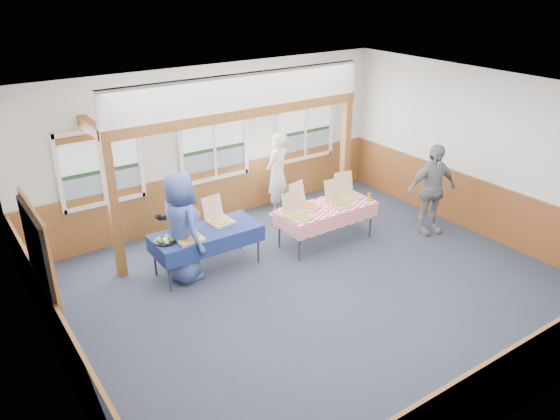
# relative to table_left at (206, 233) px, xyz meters

# --- Properties ---
(floor) EXTENTS (8.00, 8.00, 0.00)m
(floor) POSITION_rel_table_left_xyz_m (1.17, -1.64, -0.70)
(floor) COLOR #262E3E
(floor) RESTS_ON ground
(ceiling) EXTENTS (8.00, 8.00, 0.00)m
(ceiling) POSITION_rel_table_left_xyz_m (1.17, -1.64, 2.50)
(ceiling) COLOR white
(ceiling) RESTS_ON wall_back
(wall_back) EXTENTS (8.00, 0.00, 8.00)m
(wall_back) POSITION_rel_table_left_xyz_m (1.17, 1.86, 0.90)
(wall_back) COLOR silver
(wall_back) RESTS_ON floor
(wall_front) EXTENTS (8.00, 0.00, 8.00)m
(wall_front) POSITION_rel_table_left_xyz_m (1.17, -5.14, 0.90)
(wall_front) COLOR silver
(wall_front) RESTS_ON floor
(wall_left) EXTENTS (0.00, 8.00, 8.00)m
(wall_left) POSITION_rel_table_left_xyz_m (-2.83, -1.64, 0.90)
(wall_left) COLOR silver
(wall_left) RESTS_ON floor
(wall_right) EXTENTS (0.00, 8.00, 8.00)m
(wall_right) POSITION_rel_table_left_xyz_m (5.17, -1.64, 0.90)
(wall_right) COLOR silver
(wall_right) RESTS_ON floor
(wainscot_back) EXTENTS (7.98, 0.05, 1.10)m
(wainscot_back) POSITION_rel_table_left_xyz_m (1.17, 1.84, -0.15)
(wainscot_back) COLOR brown
(wainscot_back) RESTS_ON floor
(wainscot_front) EXTENTS (7.98, 0.05, 1.10)m
(wainscot_front) POSITION_rel_table_left_xyz_m (1.17, -5.11, -0.15)
(wainscot_front) COLOR brown
(wainscot_front) RESTS_ON floor
(wainscot_left) EXTENTS (0.05, 6.98, 1.10)m
(wainscot_left) POSITION_rel_table_left_xyz_m (-2.80, -1.64, -0.15)
(wainscot_left) COLOR brown
(wainscot_left) RESTS_ON floor
(wainscot_right) EXTENTS (0.05, 6.98, 1.10)m
(wainscot_right) POSITION_rel_table_left_xyz_m (5.15, -1.64, -0.15)
(wainscot_right) COLOR brown
(wainscot_right) RESTS_ON floor
(cased_opening) EXTENTS (0.06, 1.30, 2.10)m
(cased_opening) POSITION_rel_table_left_xyz_m (-2.79, -0.74, 0.35)
(cased_opening) COLOR #2D2D2D
(cased_opening) RESTS_ON wall_left
(window_left) EXTENTS (1.56, 0.10, 1.46)m
(window_left) POSITION_rel_table_left_xyz_m (-1.13, 1.82, 0.98)
(window_left) COLOR white
(window_left) RESTS_ON wall_back
(window_mid) EXTENTS (1.56, 0.10, 1.46)m
(window_mid) POSITION_rel_table_left_xyz_m (1.17, 1.82, 0.98)
(window_mid) COLOR white
(window_mid) RESTS_ON wall_back
(window_right) EXTENTS (1.56, 0.10, 1.46)m
(window_right) POSITION_rel_table_left_xyz_m (3.47, 1.82, 0.98)
(window_right) COLOR white
(window_right) RESTS_ON wall_back
(post_left) EXTENTS (0.15, 0.15, 2.40)m
(post_left) POSITION_rel_table_left_xyz_m (-1.33, 0.66, 0.50)
(post_left) COLOR #5D3614
(post_left) RESTS_ON floor
(post_right) EXTENTS (0.15, 0.15, 2.40)m
(post_right) POSITION_rel_table_left_xyz_m (3.67, 0.66, 0.50)
(post_right) COLOR #5D3614
(post_right) RESTS_ON floor
(cross_beam) EXTENTS (5.15, 0.18, 0.18)m
(cross_beam) POSITION_rel_table_left_xyz_m (1.17, 0.66, 1.79)
(cross_beam) COLOR #5D3614
(cross_beam) RESTS_ON post_left
(table_left) EXTENTS (1.88, 0.83, 0.76)m
(table_left) POSITION_rel_table_left_xyz_m (0.00, 0.00, 0.00)
(table_left) COLOR #2D2D2D
(table_left) RESTS_ON floor
(table_right) EXTENTS (2.02, 1.18, 0.76)m
(table_right) POSITION_rel_table_left_xyz_m (2.35, -0.37, 0.00)
(table_right) COLOR #2D2D2D
(table_right) RESTS_ON floor
(pizza_box_a) EXTENTS (0.43, 0.52, 0.47)m
(pizza_box_a) POSITION_rel_table_left_xyz_m (-0.40, -0.11, 0.12)
(pizza_box_a) COLOR tan
(pizza_box_a) RESTS_ON table_left
(pizza_box_b) EXTENTS (0.45, 0.53, 0.43)m
(pizza_box_b) POSITION_rel_table_left_xyz_m (0.34, 0.16, 0.12)
(pizza_box_b) COLOR tan
(pizza_box_b) RESTS_ON table_left
(pizza_box_c) EXTENTS (0.42, 0.50, 0.43)m
(pizza_box_c) POSITION_rel_table_left_xyz_m (1.60, -0.47, 0.12)
(pizza_box_c) COLOR tan
(pizza_box_c) RESTS_ON table_right
(pizza_box_d) EXTENTS (0.52, 0.59, 0.45)m
(pizza_box_d) POSITION_rel_table_left_xyz_m (1.99, -0.18, 0.12)
(pizza_box_d) COLOR tan
(pizza_box_d) RESTS_ON table_right
(pizza_box_e) EXTENTS (0.41, 0.50, 0.44)m
(pizza_box_e) POSITION_rel_table_left_xyz_m (2.60, -0.45, 0.12)
(pizza_box_e) COLOR tan
(pizza_box_e) RESTS_ON table_right
(pizza_box_f) EXTENTS (0.48, 0.55, 0.43)m
(pizza_box_f) POSITION_rel_table_left_xyz_m (3.01, -0.23, 0.12)
(pizza_box_f) COLOR tan
(pizza_box_f) RESTS_ON table_right
(veggie_tray) EXTENTS (0.39, 0.39, 0.09)m
(veggie_tray) POSITION_rel_table_left_xyz_m (-0.75, -0.00, 0.09)
(veggie_tray) COLOR black
(veggie_tray) RESTS_ON table_left
(drink_glass) EXTENTS (0.07, 0.07, 0.15)m
(drink_glass) POSITION_rel_table_left_xyz_m (3.20, -0.62, 0.13)
(drink_glass) COLOR olive
(drink_glass) RESTS_ON table_right
(woman_white) EXTENTS (0.78, 0.66, 1.80)m
(woman_white) POSITION_rel_table_left_xyz_m (2.34, 1.27, 0.20)
(woman_white) COLOR white
(woman_white) RESTS_ON floor
(woman_black) EXTENTS (0.78, 0.63, 1.50)m
(woman_black) POSITION_rel_table_left_xyz_m (-0.20, 0.90, 0.05)
(woman_black) COLOR black
(woman_black) RESTS_ON floor
(man_blue) EXTENTS (0.70, 1.00, 1.92)m
(man_blue) POSITION_rel_table_left_xyz_m (-0.47, -0.04, 0.26)
(man_blue) COLOR #3B5094
(man_blue) RESTS_ON floor
(person_grey) EXTENTS (1.15, 0.69, 1.83)m
(person_grey) POSITION_rel_table_left_xyz_m (4.33, -1.17, 0.21)
(person_grey) COLOR gray
(person_grey) RESTS_ON floor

